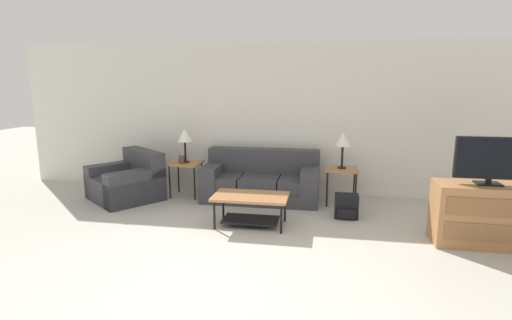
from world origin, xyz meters
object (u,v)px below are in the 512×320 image
object	(u,v)px
coffee_table	(251,203)
table_lamp_left	(185,136)
tv_console	(484,215)
backpack	(346,206)
couch	(261,182)
table_lamp_right	(343,140)
armchair	(128,182)
television	(491,159)
side_table_right	(342,172)
side_table_left	(186,166)

from	to	relation	value
coffee_table	table_lamp_left	size ratio (longest dim) A/B	1.75
tv_console	backpack	distance (m)	1.74
couch	table_lamp_right	bearing A→B (deg)	-1.16
table_lamp_left	tv_console	bearing A→B (deg)	-17.80
armchair	television	distance (m)	5.32
coffee_table	tv_console	bearing A→B (deg)	-2.87
armchair	television	bearing A→B (deg)	-11.28
armchair	side_table_right	world-z (taller)	armchair
table_lamp_left	side_table_right	bearing A→B (deg)	0.00
tv_console	side_table_right	bearing A→B (deg)	140.31
table_lamp_left	side_table_left	bearing A→B (deg)	180.00
side_table_left	tv_console	size ratio (longest dim) A/B	0.51
table_lamp_left	table_lamp_right	xyz separation A→B (m)	(2.61, 0.00, 0.00)
couch	side_table_right	world-z (taller)	couch
couch	side_table_right	size ratio (longest dim) A/B	3.22
armchair	tv_console	xyz separation A→B (m)	(5.16, -1.03, 0.09)
side_table_left	coffee_table	bearing A→B (deg)	-41.85
side_table_right	table_lamp_right	distance (m)	0.52
side_table_right	table_lamp_right	size ratio (longest dim) A/B	1.02
couch	coffee_table	world-z (taller)	couch
side_table_left	television	bearing A→B (deg)	-17.80
couch	armchair	world-z (taller)	couch
table_lamp_left	tv_console	xyz separation A→B (m)	(4.25, -1.37, -0.67)
table_lamp_right	television	distance (m)	2.14
coffee_table	table_lamp_left	distance (m)	1.97
side_table_left	table_lamp_left	distance (m)	0.52
side_table_left	backpack	size ratio (longest dim) A/B	1.70
coffee_table	tv_console	size ratio (longest dim) A/B	0.88
coffee_table	side_table_left	size ratio (longest dim) A/B	1.72
coffee_table	table_lamp_right	size ratio (longest dim) A/B	1.75
couch	table_lamp_right	size ratio (longest dim) A/B	3.27
side_table_right	table_lamp_right	world-z (taller)	table_lamp_right
side_table_left	television	distance (m)	4.50
table_lamp_right	television	xyz separation A→B (m)	(1.65, -1.37, 0.01)
coffee_table	couch	bearing A→B (deg)	92.69
armchair	coffee_table	size ratio (longest dim) A/B	1.41
table_lamp_right	backpack	size ratio (longest dim) A/B	1.67
side_table_right	table_lamp_right	bearing A→B (deg)	180.00
coffee_table	tv_console	distance (m)	2.90
armchair	side_table_left	size ratio (longest dim) A/B	2.42
armchair	table_lamp_left	xyz separation A→B (m)	(0.91, 0.34, 0.76)
armchair	side_table_right	distance (m)	3.54
armchair	side_table_left	distance (m)	1.00
table_lamp_left	television	world-z (taller)	television
television	table_lamp_left	bearing A→B (deg)	162.20
coffee_table	side_table_left	bearing A→B (deg)	138.15
armchair	table_lamp_right	world-z (taller)	table_lamp_right
side_table_left	armchair	bearing A→B (deg)	-159.78
armchair	table_lamp_right	size ratio (longest dim) A/B	2.46
table_lamp_right	tv_console	world-z (taller)	table_lamp_right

